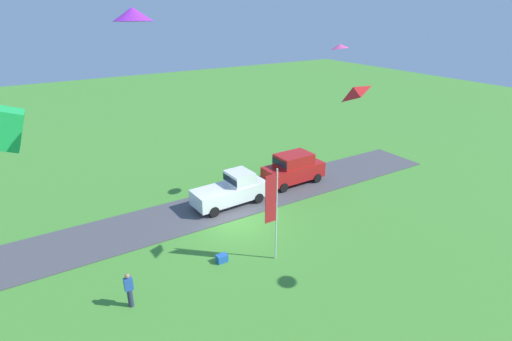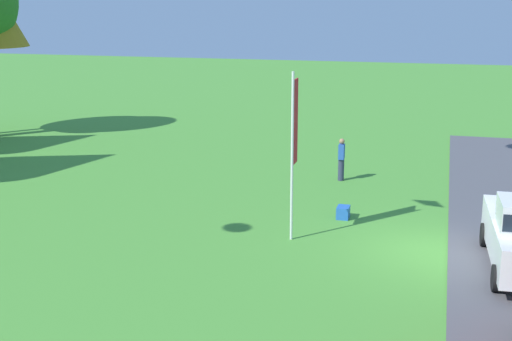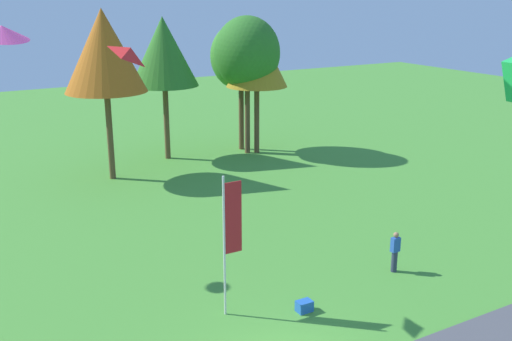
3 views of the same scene
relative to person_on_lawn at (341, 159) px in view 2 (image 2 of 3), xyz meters
The scene contains 4 objects.
ground_plane 8.31m from the person_on_lawn, 153.86° to the right, with size 120.00×120.00×0.00m, color #478E33.
person_on_lawn is the anchor object (origin of this frame).
flag_banner 7.62m from the person_on_lawn, behind, with size 0.71×0.08×5.10m.
cooler_box 5.05m from the person_on_lawn, behind, with size 0.56×0.40×0.40m, color blue.
Camera 2 is at (-20.20, -0.25, 7.24)m, focal length 50.00 mm.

